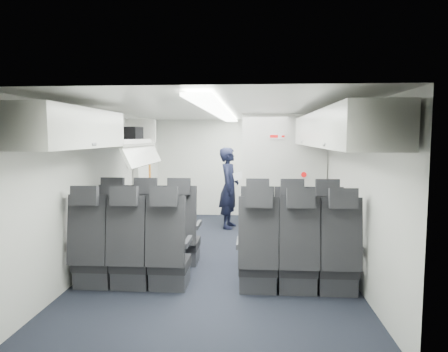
# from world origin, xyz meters

# --- Properties ---
(cabin_shell) EXTENTS (3.41, 6.01, 2.16)m
(cabin_shell) POSITION_xyz_m (0.00, 0.00, 1.12)
(cabin_shell) COLOR black
(cabin_shell) RESTS_ON ground
(seat_row_front) EXTENTS (3.33, 0.56, 1.24)m
(seat_row_front) POSITION_xyz_m (-0.00, -0.53, 0.40)
(seat_row_front) COLOR black
(seat_row_front) RESTS_ON cabin_shell
(seat_row_mid) EXTENTS (3.33, 0.56, 1.24)m
(seat_row_mid) POSITION_xyz_m (-0.00, -1.43, 0.40)
(seat_row_mid) COLOR black
(seat_row_mid) RESTS_ON cabin_shell
(overhead_bin_left_rear) EXTENTS (0.53, 1.80, 0.40)m
(overhead_bin_left_rear) POSITION_xyz_m (-1.40, -2.00, 1.86)
(overhead_bin_left_rear) COLOR silver
(overhead_bin_left_rear) RESTS_ON cabin_shell
(overhead_bin_left_front_open) EXTENTS (0.64, 1.70, 0.72)m
(overhead_bin_left_front_open) POSITION_xyz_m (-1.44, -0.25, 1.74)
(overhead_bin_left_front_open) COLOR #9E9E93
(overhead_bin_left_front_open) RESTS_ON cabin_shell
(overhead_bin_right_rear) EXTENTS (0.53, 1.80, 0.40)m
(overhead_bin_right_rear) POSITION_xyz_m (1.40, -2.00, 1.86)
(overhead_bin_right_rear) COLOR silver
(overhead_bin_right_rear) RESTS_ON cabin_shell
(overhead_bin_right_front) EXTENTS (0.53, 1.70, 0.40)m
(overhead_bin_right_front) POSITION_xyz_m (1.40, -0.25, 1.86)
(overhead_bin_right_front) COLOR silver
(overhead_bin_right_front) RESTS_ON cabin_shell
(bulkhead_partition) EXTENTS (1.40, 0.15, 2.13)m
(bulkhead_partition) POSITION_xyz_m (0.98, 0.80, 1.08)
(bulkhead_partition) COLOR silver
(bulkhead_partition) RESTS_ON cabin_shell
(galley_unit) EXTENTS (0.85, 0.52, 1.90)m
(galley_unit) POSITION_xyz_m (0.95, 2.72, 0.95)
(galley_unit) COLOR #939399
(galley_unit) RESTS_ON cabin_shell
(boarding_door) EXTENTS (0.12, 1.27, 1.86)m
(boarding_door) POSITION_xyz_m (-1.64, 1.55, 0.95)
(boarding_door) COLOR silver
(boarding_door) RESTS_ON cabin_shell
(flight_attendant) EXTENTS (0.44, 0.61, 1.57)m
(flight_attendant) POSITION_xyz_m (0.00, 1.76, 0.78)
(flight_attendant) COLOR black
(flight_attendant) RESTS_ON ground
(carry_on_bag) EXTENTS (0.43, 0.33, 0.23)m
(carry_on_bag) POSITION_xyz_m (-1.43, 0.04, 1.81)
(carry_on_bag) COLOR black
(carry_on_bag) RESTS_ON overhead_bin_left_front_open
(papers) EXTENTS (0.21, 0.04, 0.15)m
(papers) POSITION_xyz_m (0.19, 1.71, 1.03)
(papers) COLOR white
(papers) RESTS_ON flight_attendant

